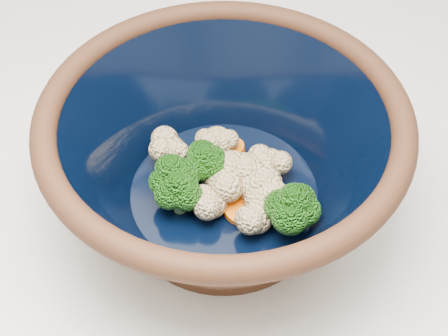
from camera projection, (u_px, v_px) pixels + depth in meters
mixing_bowl at (224, 158)px, 0.53m from camera, size 0.35×0.35×0.13m
vegetable_pile at (229, 180)px, 0.55m from camera, size 0.16×0.11×0.06m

